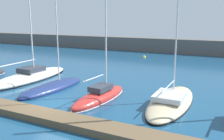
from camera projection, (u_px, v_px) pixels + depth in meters
name	position (u px, v px, depth m)	size (l,w,h in m)	color
ground_plane	(53.00, 106.00, 17.38)	(120.00, 120.00, 0.00)	navy
dock_pier	(32.00, 113.00, 15.49)	(31.07, 1.52, 0.42)	brown
breakwater_seawall	(166.00, 45.00, 44.54)	(108.00, 2.64, 2.51)	#5B5651
sailboat_ivory_second	(30.00, 76.00, 24.76)	(3.07, 10.29, 15.35)	silver
sailboat_navy_third	(53.00, 87.00, 21.40)	(2.49, 7.51, 13.59)	navy
sailboat_red_fourth	(100.00, 96.00, 18.62)	(2.27, 6.60, 13.10)	#B72D28
sailboat_sand_fifth	(171.00, 101.00, 17.64)	(2.74, 8.54, 16.47)	beige
mooring_buoy_yellow	(144.00, 57.00, 39.09)	(0.52, 0.52, 0.52)	yellow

